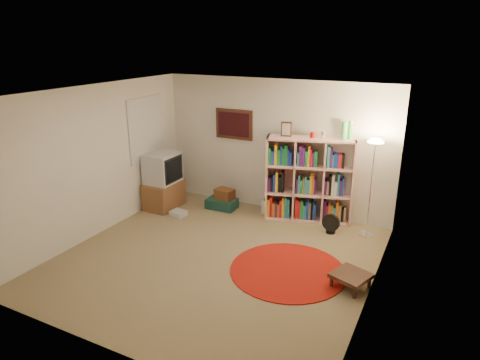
{
  "coord_description": "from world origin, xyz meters",
  "views": [
    {
      "loc": [
        2.92,
        -5.0,
        3.23
      ],
      "look_at": [
        0.1,
        0.6,
        1.1
      ],
      "focal_mm": 32.0,
      "sensor_mm": 36.0,
      "label": 1
    }
  ],
  "objects_px": {
    "floor_lamp": "(374,156)",
    "floor_fan": "(331,224)",
    "tv_stand": "(163,182)",
    "side_table": "(351,276)",
    "suitcase": "(222,204)",
    "bookshelf": "(308,181)"
  },
  "relations": [
    {
      "from": "tv_stand",
      "to": "floor_fan",
      "type": "bearing_deg",
      "value": 5.59
    },
    {
      "from": "floor_fan",
      "to": "tv_stand",
      "type": "bearing_deg",
      "value": -168.67
    },
    {
      "from": "bookshelf",
      "to": "tv_stand",
      "type": "xyz_separation_m",
      "value": [
        -2.68,
        -0.72,
        -0.21
      ]
    },
    {
      "from": "floor_lamp",
      "to": "floor_fan",
      "type": "height_order",
      "value": "floor_lamp"
    },
    {
      "from": "floor_lamp",
      "to": "bookshelf",
      "type": "bearing_deg",
      "value": 170.33
    },
    {
      "from": "side_table",
      "to": "bookshelf",
      "type": "bearing_deg",
      "value": 123.39
    },
    {
      "from": "floor_lamp",
      "to": "suitcase",
      "type": "xyz_separation_m",
      "value": [
        -2.78,
        -0.06,
        -1.31
      ]
    },
    {
      "from": "suitcase",
      "to": "side_table",
      "type": "distance_m",
      "value": 3.35
    },
    {
      "from": "tv_stand",
      "to": "side_table",
      "type": "distance_m",
      "value": 4.14
    },
    {
      "from": "tv_stand",
      "to": "side_table",
      "type": "bearing_deg",
      "value": -17.0
    },
    {
      "from": "tv_stand",
      "to": "suitcase",
      "type": "height_order",
      "value": "tv_stand"
    },
    {
      "from": "suitcase",
      "to": "side_table",
      "type": "bearing_deg",
      "value": -31.64
    },
    {
      "from": "side_table",
      "to": "floor_fan",
      "type": "bearing_deg",
      "value": 114.44
    },
    {
      "from": "floor_fan",
      "to": "side_table",
      "type": "relative_size",
      "value": 0.61
    },
    {
      "from": "bookshelf",
      "to": "floor_lamp",
      "type": "relative_size",
      "value": 1.1
    },
    {
      "from": "floor_lamp",
      "to": "floor_fan",
      "type": "relative_size",
      "value": 4.79
    },
    {
      "from": "floor_lamp",
      "to": "tv_stand",
      "type": "distance_m",
      "value": 3.95
    },
    {
      "from": "suitcase",
      "to": "side_table",
      "type": "xyz_separation_m",
      "value": [
        2.91,
        -1.67,
        0.08
      ]
    },
    {
      "from": "bookshelf",
      "to": "floor_fan",
      "type": "relative_size",
      "value": 5.25
    },
    {
      "from": "floor_lamp",
      "to": "side_table",
      "type": "distance_m",
      "value": 2.12
    },
    {
      "from": "floor_lamp",
      "to": "suitcase",
      "type": "bearing_deg",
      "value": -178.74
    },
    {
      "from": "floor_lamp",
      "to": "side_table",
      "type": "bearing_deg",
      "value": -85.84
    }
  ]
}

